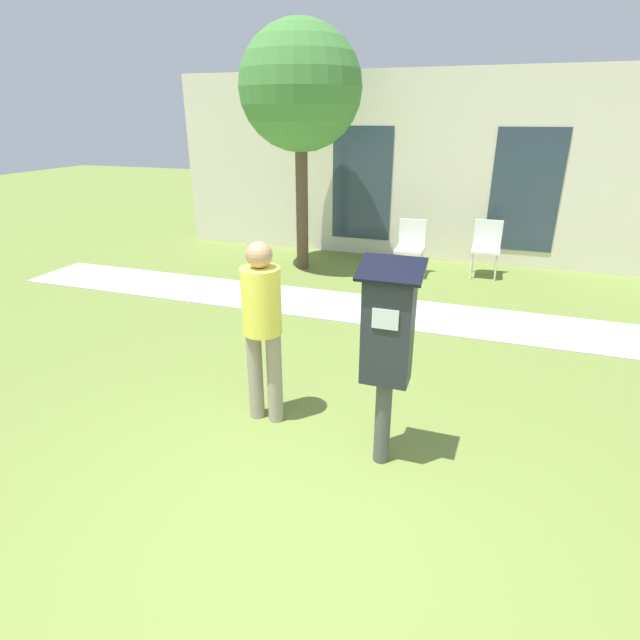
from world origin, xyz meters
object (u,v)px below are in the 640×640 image
object	(u,v)px
outdoor_chair_middle	(487,244)
outdoor_chair_left	(411,243)
person_standing	(262,320)
parking_meter	(387,340)

from	to	relation	value
outdoor_chair_middle	outdoor_chair_left	bearing A→B (deg)	-150.65
outdoor_chair_middle	person_standing	bearing A→B (deg)	-95.32
parking_meter	person_standing	size ratio (longest dim) A/B	1.01
person_standing	parking_meter	bearing A→B (deg)	-35.66
person_standing	outdoor_chair_left	size ratio (longest dim) A/B	1.76
outdoor_chair_middle	parking_meter	bearing A→B (deg)	-83.39
parking_meter	person_standing	bearing A→B (deg)	167.02
person_standing	outdoor_chair_middle	distance (m)	5.33
person_standing	outdoor_chair_middle	world-z (taller)	person_standing
person_standing	outdoor_chair_middle	xyz separation A→B (m)	(1.65, 5.05, -0.40)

